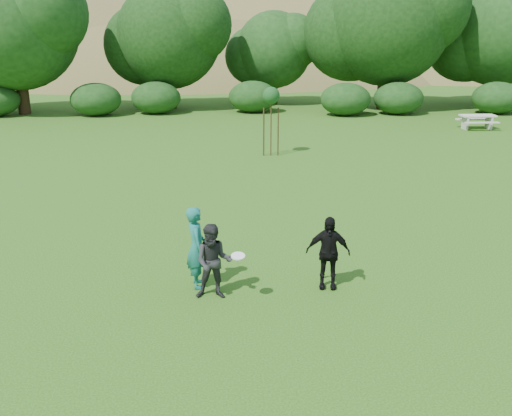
# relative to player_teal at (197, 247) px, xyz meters

# --- Properties ---
(ground) EXTENTS (120.00, 120.00, 0.00)m
(ground) POSITION_rel_player_teal_xyz_m (1.33, -1.20, -0.86)
(ground) COLOR #19470C
(ground) RESTS_ON ground
(player_teal) EXTENTS (0.51, 0.69, 1.71)m
(player_teal) POSITION_rel_player_teal_xyz_m (0.00, 0.00, 0.00)
(player_teal) COLOR #176960
(player_teal) RESTS_ON ground
(player_grey) EXTENTS (0.78, 0.63, 1.52)m
(player_grey) POSITION_rel_player_teal_xyz_m (0.34, -0.56, -0.10)
(player_grey) COLOR #272729
(player_grey) RESTS_ON ground
(player_black) EXTENTS (0.94, 0.50, 1.53)m
(player_black) POSITION_rel_player_teal_xyz_m (2.66, -0.23, -0.09)
(player_black) COLOR black
(player_black) RESTS_ON ground
(frisbee) EXTENTS (0.27, 0.27, 0.08)m
(frisbee) POSITION_rel_player_teal_xyz_m (0.82, -0.85, 0.13)
(frisbee) COLOR white
(frisbee) RESTS_ON ground
(sapling) EXTENTS (0.70, 0.70, 2.85)m
(sapling) POSITION_rel_player_teal_xyz_m (2.63, 12.62, 1.56)
(sapling) COLOR #3B2C17
(sapling) RESTS_ON ground
(picnic_table) EXTENTS (1.80, 1.48, 0.76)m
(picnic_table) POSITION_rel_player_teal_xyz_m (14.13, 18.50, -0.34)
(picnic_table) COLOR silver
(picnic_table) RESTS_ON ground
(hillside) EXTENTS (150.00, 72.00, 52.00)m
(hillside) POSITION_rel_player_teal_xyz_m (0.77, 67.26, -12.83)
(hillside) COLOR olive
(hillside) RESTS_ON ground
(tree_row) EXTENTS (53.92, 10.38, 9.62)m
(tree_row) POSITION_rel_player_teal_xyz_m (4.55, 27.49, 4.02)
(tree_row) COLOR #3A2616
(tree_row) RESTS_ON ground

